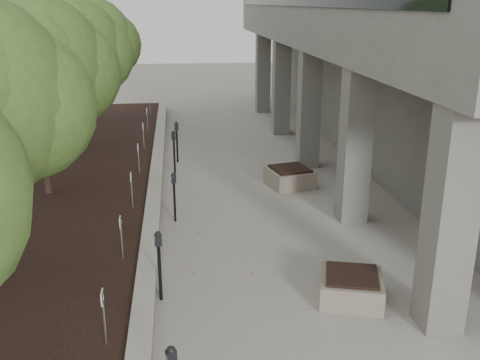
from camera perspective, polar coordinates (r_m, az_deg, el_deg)
retaining_wall at (r=16.84m, az=-8.84°, el=-0.23°), size 0.39×26.00×0.50m
planting_bed at (r=17.40m, az=-21.00°, el=-0.83°), size 7.00×26.00×0.40m
crabapple_tree_3 at (r=15.61m, az=-20.56°, el=8.23°), size 4.60×4.00×5.44m
crabapple_tree_4 at (r=20.45m, az=-17.41°, el=10.69°), size 4.60×4.00×5.44m
crabapple_tree_5 at (r=25.36m, az=-15.45°, el=12.20°), size 4.60×4.00×5.44m
parking_sign_2 at (r=8.89m, az=-14.14°, el=-13.97°), size 0.04×0.22×0.96m
parking_sign_3 at (r=11.53m, az=-12.40°, el=-6.03°), size 0.04×0.22×0.96m
parking_sign_4 at (r=14.31m, az=-11.35°, el=-1.09°), size 0.04×0.22×0.96m
parking_sign_5 at (r=17.16m, az=-10.64°, el=2.22°), size 0.04×0.22×0.96m
parking_sign_6 at (r=20.06m, az=-10.14°, el=4.58°), size 0.04×0.22×0.96m
parking_sign_7 at (r=22.98m, az=-9.76°, el=6.34°), size 0.04×0.22×0.96m
parking_sign_8 at (r=25.92m, az=-9.47°, el=7.70°), size 0.04×0.22×0.96m
parking_meter_2 at (r=10.58m, az=-8.49°, el=-8.97°), size 0.17×0.14×1.46m
parking_meter_3 at (r=14.24m, az=-6.93°, el=-1.82°), size 0.16×0.13×1.35m
parking_meter_4 at (r=18.24m, az=-6.95°, el=2.92°), size 0.17×0.14×1.48m
parking_meter_5 at (r=19.53m, az=-6.66°, el=3.99°), size 0.17×0.14×1.50m
planter_front at (r=10.92m, az=11.65°, el=-10.97°), size 1.47×1.47×0.55m
planter_back at (r=17.07m, az=5.27°, el=0.35°), size 1.55×1.55×0.60m
berry_scatter at (r=13.23m, az=-1.76°, el=-6.43°), size 3.30×14.10×0.02m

